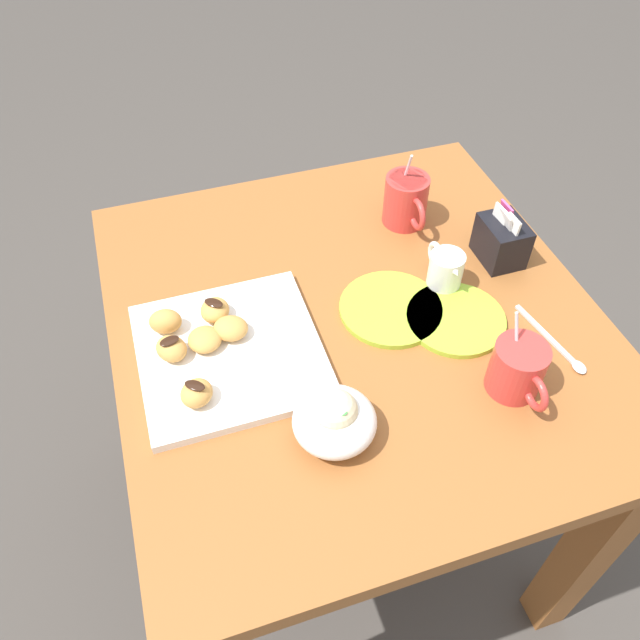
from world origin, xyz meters
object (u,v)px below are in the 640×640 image
saucer_lime_right (456,319)px  beignet_0 (215,310)px  dining_table (353,368)px  beignet_1 (197,393)px  pastry_plate_square (230,352)px  saucer_lime_left (391,308)px  coffee_mug_red_left (406,199)px  cream_pitcher_white (445,269)px  beignet_5 (165,321)px  coffee_mug_red_right (518,368)px  ice_cream_bowl (335,419)px  beignet_2 (231,328)px  sugar_caddy (501,240)px  beignet_4 (205,342)px  beignet_3 (171,349)px

saucer_lime_right → beignet_0: beignet_0 is taller
dining_table → beignet_1: beignet_1 is taller
pastry_plate_square → saucer_lime_left: size_ratio=1.62×
coffee_mug_red_left → cream_pitcher_white: coffee_mug_red_left is taller
cream_pitcher_white → beignet_5: 0.48m
coffee_mug_red_right → beignet_5: 0.55m
ice_cream_bowl → beignet_2: size_ratio=2.15×
dining_table → pastry_plate_square: size_ratio=3.02×
cream_pitcher_white → coffee_mug_red_right: bearing=1.4°
coffee_mug_red_right → saucer_lime_left: bearing=-150.8°
beignet_1 → pastry_plate_square: bearing=141.4°
cream_pitcher_white → sugar_caddy: 0.13m
pastry_plate_square → beignet_4: 0.04m
coffee_mug_red_right → beignet_5: bearing=-118.8°
pastry_plate_square → coffee_mug_red_right: bearing=64.0°
dining_table → coffee_mug_red_right: size_ratio=6.40×
coffee_mug_red_right → beignet_1: coffee_mug_red_right is taller
dining_table → saucer_lime_right: saucer_lime_right is taller
beignet_1 → beignet_0: bearing=159.3°
pastry_plate_square → coffee_mug_red_left: coffee_mug_red_left is taller
ice_cream_bowl → beignet_0: size_ratio=2.30×
saucer_lime_left → ice_cream_bowl: bearing=-40.1°
beignet_2 → beignet_3: bearing=-81.6°
beignet_4 → saucer_lime_right: bearing=82.0°
saucer_lime_left → saucer_lime_right: 0.11m
coffee_mug_red_left → beignet_4: bearing=-63.7°
saucer_lime_right → dining_table: bearing=-112.0°
coffee_mug_red_left → coffee_mug_red_right: (0.42, 0.00, -0.01)m
coffee_mug_red_right → saucer_lime_right: bearing=-172.1°
saucer_lime_right → beignet_5: 0.48m
cream_pitcher_white → beignet_2: bearing=-88.2°
coffee_mug_red_right → beignet_4: coffee_mug_red_right is taller
cream_pitcher_white → saucer_lime_right: 0.09m
pastry_plate_square → beignet_5: bearing=-129.6°
coffee_mug_red_right → saucer_lime_right: coffee_mug_red_right is taller
sugar_caddy → saucer_lime_left: bearing=-75.0°
sugar_caddy → ice_cream_bowl: sugar_caddy is taller
saucer_lime_right → beignet_0: (-0.12, -0.38, 0.03)m
beignet_2 → beignet_3: beignet_3 is taller
cream_pitcher_white → beignet_1: (0.12, -0.46, -0.01)m
coffee_mug_red_left → coffee_mug_red_right: 0.42m
saucer_lime_left → beignet_4: size_ratio=3.22×
cream_pitcher_white → beignet_4: cream_pitcher_white is taller
sugar_caddy → beignet_0: bearing=-89.8°
beignet_0 → ice_cream_bowl: bearing=23.9°
cream_pitcher_white → beignet_3: cream_pitcher_white is taller
beignet_2 → beignet_4: 0.05m
sugar_caddy → saucer_lime_left: size_ratio=0.60×
coffee_mug_red_left → beignet_0: bearing=-69.3°
pastry_plate_square → beignet_1: bearing=-38.6°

